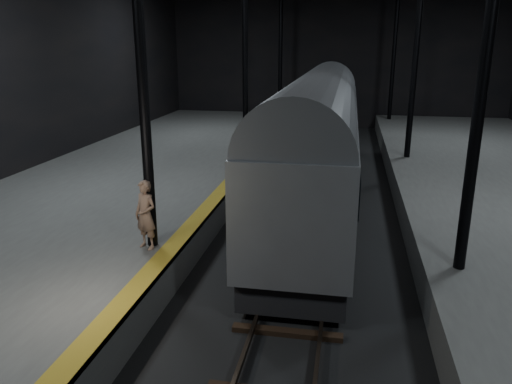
# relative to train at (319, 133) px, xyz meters

# --- Properties ---
(ground) EXTENTS (44.00, 44.00, 0.00)m
(ground) POSITION_rel_train_xyz_m (0.00, -3.42, -2.77)
(ground) COLOR black
(ground) RESTS_ON ground
(platform_left) EXTENTS (9.00, 43.80, 1.00)m
(platform_left) POSITION_rel_train_xyz_m (-7.50, -3.42, -2.27)
(platform_left) COLOR #4E4E4B
(platform_left) RESTS_ON ground
(tactile_strip) EXTENTS (0.50, 43.80, 0.01)m
(tactile_strip) POSITION_rel_train_xyz_m (-3.25, -3.42, -1.77)
(tactile_strip) COLOR #9C701C
(tactile_strip) RESTS_ON platform_left
(track) EXTENTS (2.40, 43.00, 0.24)m
(track) POSITION_rel_train_xyz_m (0.00, -3.42, -2.70)
(track) COLOR #3F3328
(track) RESTS_ON ground
(train) EXTENTS (2.79, 18.59, 4.97)m
(train) POSITION_rel_train_xyz_m (0.00, 0.00, 0.00)
(train) COLOR #A3A5AB
(train) RESTS_ON ground
(woman) EXTENTS (0.77, 0.66, 1.79)m
(woman) POSITION_rel_train_xyz_m (-3.85, -7.65, -0.88)
(woman) COLOR #8D6B56
(woman) RESTS_ON platform_left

